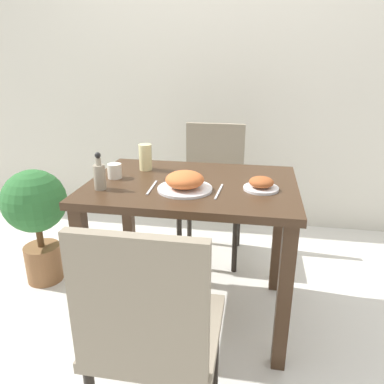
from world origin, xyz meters
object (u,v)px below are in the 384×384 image
at_px(chair_near, 151,329).
at_px(sauce_bottle, 99,175).
at_px(drink_cup, 114,171).
at_px(potted_plant_left, 36,212).
at_px(chair_far, 213,184).
at_px(side_plate, 261,184).
at_px(juice_glass, 145,157).
at_px(food_plate, 185,182).

bearing_deg(chair_near, sauce_bottle, -55.78).
distance_m(drink_cup, sauce_bottle, 0.17).
distance_m(chair_near, potted_plant_left, 1.32).
xyz_separation_m(chair_near, drink_cup, (-0.39, 0.74, 0.28)).
distance_m(chair_far, potted_plant_left, 1.12).
xyz_separation_m(side_plate, drink_cup, (-0.72, 0.04, 0.01)).
relative_size(chair_near, juice_glass, 6.53).
xyz_separation_m(juice_glass, potted_plant_left, (-0.68, -0.01, -0.36)).
relative_size(side_plate, juice_glass, 1.17).
bearing_deg(chair_near, drink_cup, -62.38).
distance_m(chair_near, chair_far, 1.46).
bearing_deg(sauce_bottle, chair_near, -55.78).
bearing_deg(side_plate, juice_glass, 160.60).
relative_size(food_plate, drink_cup, 3.46).
distance_m(food_plate, juice_glass, 0.39).
bearing_deg(potted_plant_left, drink_cup, -15.44).
height_order(food_plate, drink_cup, food_plate).
xyz_separation_m(chair_far, drink_cup, (-0.41, -0.71, 0.28)).
distance_m(chair_near, drink_cup, 0.88).
height_order(side_plate, juice_glass, juice_glass).
bearing_deg(juice_glass, sauce_bottle, -109.01).
relative_size(chair_near, chair_far, 1.00).
bearing_deg(sauce_bottle, food_plate, 8.22).
distance_m(food_plate, side_plate, 0.35).
xyz_separation_m(side_plate, potted_plant_left, (-1.29, 0.20, -0.32)).
height_order(sauce_bottle, potted_plant_left, sauce_bottle).
bearing_deg(potted_plant_left, chair_near, -43.19).
xyz_separation_m(drink_cup, sauce_bottle, (-0.00, -0.16, 0.03)).
bearing_deg(juice_glass, drink_cup, -122.96).
height_order(drink_cup, potted_plant_left, drink_cup).
relative_size(chair_far, food_plate, 3.58).
distance_m(food_plate, sauce_bottle, 0.39).
bearing_deg(side_plate, sauce_bottle, -170.51).
bearing_deg(side_plate, food_plate, -169.10).
distance_m(chair_near, side_plate, 0.82).
distance_m(side_plate, juice_glass, 0.64).
relative_size(chair_far, drink_cup, 12.38).
height_order(juice_glass, potted_plant_left, juice_glass).
height_order(chair_far, sauce_bottle, sauce_bottle).
relative_size(juice_glass, potted_plant_left, 0.19).
bearing_deg(juice_glass, side_plate, -19.40).
xyz_separation_m(chair_far, sauce_bottle, (-0.41, -0.88, 0.31)).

